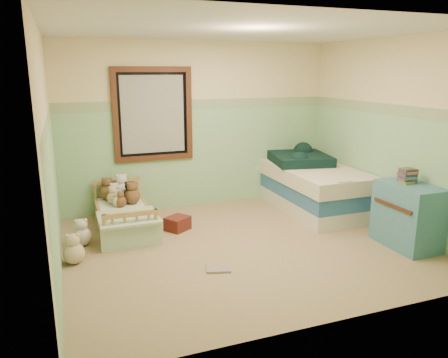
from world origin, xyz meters
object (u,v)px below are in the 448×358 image
object	(u,v)px
toddler_bed_frame	(125,224)
twin_bed_frame	(311,201)
dresser	(408,215)
red_pillow	(178,223)
plush_floor_cream	(82,237)
floor_book	(218,268)
plush_floor_tan	(74,253)

from	to	relation	value
toddler_bed_frame	twin_bed_frame	world-z (taller)	twin_bed_frame
dresser	red_pillow	bearing A→B (deg)	148.90
plush_floor_cream	floor_book	distance (m)	1.79
plush_floor_tan	red_pillow	distance (m)	1.47
dresser	floor_book	xyz separation A→B (m)	(-2.36, 0.17, -0.37)
twin_bed_frame	dresser	distance (m)	1.73
plush_floor_cream	plush_floor_tan	size ratio (longest dim) A/B	0.97
plush_floor_tan	twin_bed_frame	bearing A→B (deg)	13.11
plush_floor_tan	floor_book	size ratio (longest dim) A/B	0.91
toddler_bed_frame	dresser	xyz separation A→B (m)	(3.13, -1.74, 0.30)
toddler_bed_frame	twin_bed_frame	size ratio (longest dim) A/B	0.68
twin_bed_frame	red_pillow	world-z (taller)	twin_bed_frame
plush_floor_cream	twin_bed_frame	distance (m)	3.40
plush_floor_tan	twin_bed_frame	xyz separation A→B (m)	(3.50, 0.82, -0.01)
red_pillow	twin_bed_frame	bearing A→B (deg)	5.23
plush_floor_cream	red_pillow	world-z (taller)	plush_floor_cream
red_pillow	dresser	bearing A→B (deg)	-31.10
toddler_bed_frame	plush_floor_tan	bearing A→B (deg)	-127.63
toddler_bed_frame	plush_floor_tan	distance (m)	1.10
twin_bed_frame	dresser	size ratio (longest dim) A/B	2.56
plush_floor_tan	dresser	xyz separation A→B (m)	(3.80, -0.87, 0.27)
toddler_bed_frame	dresser	distance (m)	3.59
toddler_bed_frame	floor_book	distance (m)	1.75
plush_floor_tan	floor_book	bearing A→B (deg)	-25.97
plush_floor_tan	toddler_bed_frame	bearing A→B (deg)	52.37
plush_floor_cream	twin_bed_frame	xyz separation A→B (m)	(3.39, 0.32, -0.00)
toddler_bed_frame	dresser	size ratio (longest dim) A/B	1.74
twin_bed_frame	floor_book	xyz separation A→B (m)	(-2.06, -1.52, -0.10)
red_pillow	plush_floor_tan	bearing A→B (deg)	-155.15
plush_floor_cream	plush_floor_tan	bearing A→B (deg)	-102.51
plush_floor_cream	red_pillow	xyz separation A→B (m)	(1.22, 0.12, -0.03)
plush_floor_tan	twin_bed_frame	distance (m)	3.59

